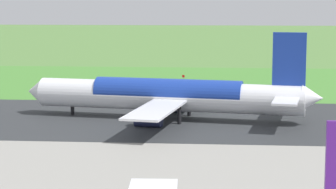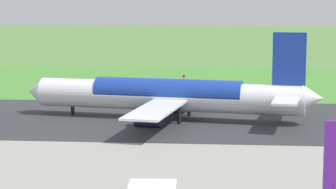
{
  "view_description": "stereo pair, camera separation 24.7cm",
  "coord_description": "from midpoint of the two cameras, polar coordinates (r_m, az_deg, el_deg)",
  "views": [
    {
      "loc": [
        -17.52,
        117.09,
        21.7
      ],
      "look_at": [
        -7.93,
        0.0,
        4.5
      ],
      "focal_mm": 71.47,
      "sensor_mm": 36.0,
      "label": 1
    },
    {
      "loc": [
        -17.77,
        117.07,
        21.7
      ],
      "look_at": [
        -7.93,
        0.0,
        4.5
      ],
      "focal_mm": 71.47,
      "sensor_mm": 36.0,
      "label": 2
    }
  ],
  "objects": [
    {
      "name": "ground_plane",
      "position": [
        120.38,
        -3.82,
        -2.08
      ],
      "size": [
        800.0,
        800.0,
        0.0
      ],
      "primitive_type": "plane",
      "color": "#547F3D"
    },
    {
      "name": "grass_verge_foreground",
      "position": [
        167.95,
        -1.39,
        0.91
      ],
      "size": [
        600.0,
        80.0,
        0.04
      ],
      "primitive_type": "cube",
      "color": "#478534",
      "rests_on": "ground"
    },
    {
      "name": "no_stopping_sign",
      "position": [
        164.15,
        1.27,
        1.29
      ],
      "size": [
        0.6,
        0.1,
        2.7
      ],
      "color": "slate",
      "rests_on": "ground"
    },
    {
      "name": "runway_asphalt",
      "position": [
        120.37,
        -3.82,
        -2.06
      ],
      "size": [
        600.0,
        40.1,
        0.06
      ],
      "primitive_type": "cube",
      "color": "#2D3033",
      "rests_on": "ground"
    },
    {
      "name": "airliner_main",
      "position": [
        118.67,
        0.12,
        -0.08
      ],
      "size": [
        54.0,
        44.39,
        15.88
      ],
      "color": "white",
      "rests_on": "ground"
    },
    {
      "name": "traffic_cone_orange",
      "position": [
        166.9,
        -0.83,
        0.95
      ],
      "size": [
        0.4,
        0.4,
        0.55
      ],
      "primitive_type": "cone",
      "color": "orange",
      "rests_on": "ground"
    }
  ]
}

